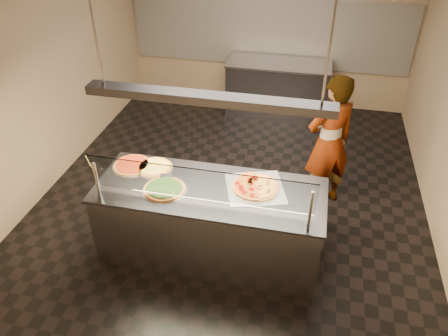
% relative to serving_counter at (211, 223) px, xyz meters
% --- Properties ---
extents(ground, '(5.00, 6.00, 0.02)m').
position_rel_serving_counter_xyz_m(ground, '(0.02, 1.16, -0.48)').
color(ground, black).
rests_on(ground, ground).
extents(wall_back, '(5.00, 0.02, 3.00)m').
position_rel_serving_counter_xyz_m(wall_back, '(0.02, 4.17, 1.03)').
color(wall_back, tan).
rests_on(wall_back, ground).
extents(wall_front, '(5.00, 0.02, 3.00)m').
position_rel_serving_counter_xyz_m(wall_front, '(0.02, -1.85, 1.03)').
color(wall_front, tan).
rests_on(wall_front, ground).
extents(wall_left, '(0.02, 6.00, 3.00)m').
position_rel_serving_counter_xyz_m(wall_left, '(-2.49, 1.16, 1.03)').
color(wall_left, tan).
rests_on(wall_left, ground).
extents(tile_band, '(4.90, 0.02, 1.20)m').
position_rel_serving_counter_xyz_m(tile_band, '(0.02, 4.14, 0.83)').
color(tile_band, silver).
rests_on(tile_band, wall_back).
extents(serving_counter, '(2.38, 0.94, 0.93)m').
position_rel_serving_counter_xyz_m(serving_counter, '(0.00, 0.00, 0.00)').
color(serving_counter, '#B7B7BC').
rests_on(serving_counter, ground).
extents(sneeze_guard, '(2.14, 0.18, 0.54)m').
position_rel_serving_counter_xyz_m(sneeze_guard, '(0.00, -0.34, 0.76)').
color(sneeze_guard, '#B7B7BC').
rests_on(sneeze_guard, serving_counter).
extents(perforated_tray, '(0.72, 0.72, 0.01)m').
position_rel_serving_counter_xyz_m(perforated_tray, '(0.46, 0.12, 0.47)').
color(perforated_tray, silver).
rests_on(perforated_tray, serving_counter).
extents(half_pizza_pepperoni, '(0.37, 0.52, 0.05)m').
position_rel_serving_counter_xyz_m(half_pizza_pepperoni, '(0.34, 0.11, 0.50)').
color(half_pizza_pepperoni, '#945221').
rests_on(half_pizza_pepperoni, perforated_tray).
extents(half_pizza_sausage, '(0.37, 0.52, 0.04)m').
position_rel_serving_counter_xyz_m(half_pizza_sausage, '(0.57, 0.11, 0.49)').
color(half_pizza_sausage, '#945221').
rests_on(half_pizza_sausage, perforated_tray).
extents(pizza_spinach, '(0.46, 0.46, 0.03)m').
position_rel_serving_counter_xyz_m(pizza_spinach, '(-0.45, -0.11, 0.48)').
color(pizza_spinach, silver).
rests_on(pizza_spinach, serving_counter).
extents(pizza_cheese, '(0.41, 0.41, 0.03)m').
position_rel_serving_counter_xyz_m(pizza_cheese, '(-0.69, 0.24, 0.48)').
color(pizza_cheese, silver).
rests_on(pizza_cheese, serving_counter).
extents(pizza_tomato, '(0.44, 0.44, 0.03)m').
position_rel_serving_counter_xyz_m(pizza_tomato, '(-0.94, 0.23, 0.48)').
color(pizza_tomato, silver).
rests_on(pizza_tomato, serving_counter).
extents(pizza_spatula, '(0.23, 0.22, 0.02)m').
position_rel_serving_counter_xyz_m(pizza_spatula, '(-0.56, 0.13, 0.49)').
color(pizza_spatula, '#B7B7BC').
rests_on(pizza_spatula, pizza_spinach).
extents(prep_table, '(1.77, 0.74, 0.93)m').
position_rel_serving_counter_xyz_m(prep_table, '(0.29, 3.71, 0.00)').
color(prep_table, '#404045').
rests_on(prep_table, ground).
extents(worker, '(0.77, 0.72, 1.77)m').
position_rel_serving_counter_xyz_m(worker, '(1.18, 1.28, 0.42)').
color(worker, '#312C37').
rests_on(worker, ground).
extents(heat_lamp_housing, '(2.30, 0.18, 0.08)m').
position_rel_serving_counter_xyz_m(heat_lamp_housing, '(0.00, -0.00, 1.48)').
color(heat_lamp_housing, '#404045').
rests_on(heat_lamp_housing, ceiling).
extents(lamp_rod_left, '(0.02, 0.02, 1.01)m').
position_rel_serving_counter_xyz_m(lamp_rod_left, '(-1.00, -0.00, 2.03)').
color(lamp_rod_left, '#B7B7BC').
rests_on(lamp_rod_left, ceiling).
extents(lamp_rod_right, '(0.02, 0.02, 1.01)m').
position_rel_serving_counter_xyz_m(lamp_rod_right, '(1.00, -0.00, 2.03)').
color(lamp_rod_right, '#B7B7BC').
rests_on(lamp_rod_right, ceiling).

